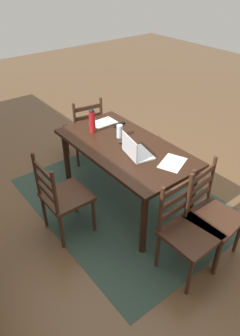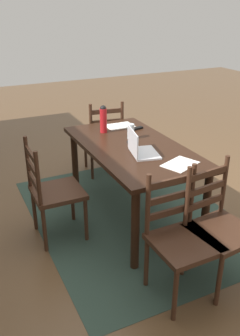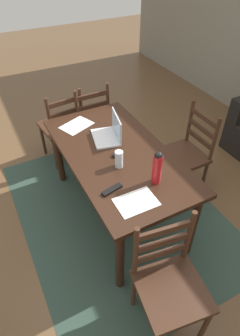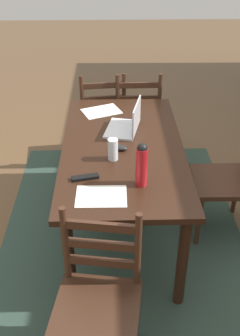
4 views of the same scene
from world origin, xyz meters
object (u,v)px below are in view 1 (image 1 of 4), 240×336
(chair_right_near, at_px, (84,130))
(chair_left_far, at_px, (187,231))
(laptop, at_px, (135,151))
(tv_remote, at_px, (120,125))
(chair_far_head, at_px, (63,197))
(water_bottle, at_px, (92,120))
(drinking_glass, at_px, (120,131))
(chair_left_near, at_px, (211,215))
(dining_table, at_px, (125,153))
(computer_mouse, at_px, (123,141))

(chair_right_near, relative_size, chair_left_far, 1.00)
(laptop, relative_size, tv_remote, 2.12)
(chair_far_head, bearing_deg, tv_remote, -68.89)
(water_bottle, bearing_deg, laptop, -176.15)
(chair_far_head, bearing_deg, drinking_glass, -78.40)
(water_bottle, bearing_deg, tv_remote, -101.34)
(chair_far_head, height_order, laptop, laptop)
(chair_left_near, relative_size, chair_left_far, 1.00)
(laptop, height_order, tv_remote, laptop)
(drinking_glass, height_order, tv_remote, drinking_glass)
(chair_far_head, relative_size, laptop, 2.63)
(chair_right_near, height_order, chair_left_far, same)
(dining_table, xyz_separation_m, chair_right_near, (1.09, -0.16, -0.21))
(chair_far_head, height_order, drinking_glass, chair_far_head)
(chair_far_head, xyz_separation_m, chair_left_near, (-1.09, -0.96, 0.00))
(chair_left_near, xyz_separation_m, water_bottle, (1.56, 0.26, 0.46))
(laptop, bearing_deg, dining_table, -12.60)
(dining_table, distance_m, chair_far_head, 0.82)
(dining_table, distance_m, drinking_glass, 0.26)
(chair_left_far, xyz_separation_m, water_bottle, (1.56, -0.07, 0.46))
(chair_left_near, relative_size, drinking_glass, 6.36)
(drinking_glass, xyz_separation_m, computer_mouse, (-0.12, 0.05, -0.06))
(chair_left_near, bearing_deg, dining_table, 8.62)
(computer_mouse, bearing_deg, dining_table, -177.68)
(water_bottle, relative_size, tv_remote, 1.67)
(dining_table, bearing_deg, water_bottle, 11.52)
(chair_far_head, bearing_deg, chair_left_near, -138.57)
(chair_far_head, distance_m, drinking_glass, 0.96)
(chair_left_far, bearing_deg, drinking_glass, -10.77)
(water_bottle, bearing_deg, computer_mouse, -164.48)
(chair_left_near, bearing_deg, chair_left_far, 89.95)
(dining_table, bearing_deg, tv_remote, -31.42)
(dining_table, relative_size, tv_remote, 9.41)
(water_bottle, height_order, computer_mouse, water_bottle)
(chair_far_head, distance_m, laptop, 0.86)
(chair_left_far, xyz_separation_m, laptop, (0.87, -0.12, 0.37))
(dining_table, distance_m, water_bottle, 0.54)
(chair_left_near, relative_size, water_bottle, 3.34)
(chair_far_head, bearing_deg, laptop, -106.52)
(chair_far_head, xyz_separation_m, tv_remote, (0.40, -1.04, 0.32))
(chair_left_near, height_order, water_bottle, water_bottle)
(chair_left_far, height_order, tv_remote, chair_left_far)
(chair_far_head, height_order, tv_remote, chair_far_head)
(drinking_glass, bearing_deg, computer_mouse, 157.18)
(dining_table, bearing_deg, chair_far_head, 89.98)
(dining_table, xyz_separation_m, chair_left_far, (-1.09, 0.17, -0.21))
(tv_remote, bearing_deg, water_bottle, 66.20)
(chair_far_head, relative_size, water_bottle, 3.34)
(chair_far_head, xyz_separation_m, chair_left_far, (-1.09, -0.63, 0.00))
(tv_remote, bearing_deg, chair_right_near, -5.63)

